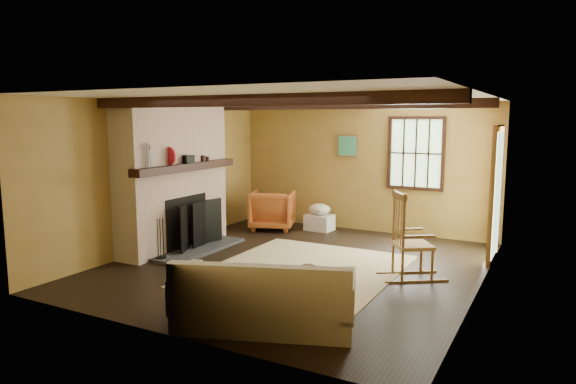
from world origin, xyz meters
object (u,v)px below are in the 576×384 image
Objects in this scene: rocking_chair at (410,242)px; armchair at (272,210)px; laundry_basket at (319,222)px; fireplace at (175,181)px; sofa at (265,303)px.

armchair is (-3.15, 1.82, -0.12)m from rocking_chair.
laundry_basket is 0.94m from armchair.
armchair is (0.68, 2.00, -0.73)m from fireplace.
rocking_chair is at bearing 2.77° from fireplace.
sofa is at bearing 98.75° from armchair.
rocking_chair is 2.48m from sofa.
sofa is (2.97, -2.14, -0.84)m from fireplace.
armchair is (-2.29, 4.14, 0.11)m from sofa.
fireplace is 3.88m from rocking_chair.
armchair is (-0.85, -0.33, 0.22)m from laundry_basket.
armchair is at bearing 71.30° from fireplace.
fireplace is 2.94× the size of armchair.
rocking_chair is at bearing 49.91° from sofa.
armchair is at bearing 25.76° from rocking_chair.
fireplace is 4.80× the size of laundry_basket.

